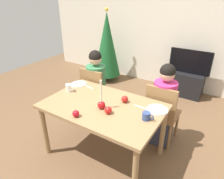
{
  "coord_description": "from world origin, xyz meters",
  "views": [
    {
      "loc": [
        1.2,
        -1.69,
        1.99
      ],
      "look_at": [
        0.0,
        0.2,
        0.87
      ],
      "focal_mm": 32.65,
      "sensor_mm": 36.0,
      "label": 1
    }
  ],
  "objects": [
    {
      "name": "christmas_tree",
      "position": [
        -1.33,
        2.08,
        0.84
      ],
      "size": [
        0.6,
        0.6,
        1.63
      ],
      "color": "brown",
      "rests_on": "ground"
    },
    {
      "name": "person_right_child",
      "position": [
        0.53,
        0.64,
        0.57
      ],
      "size": [
        0.3,
        0.3,
        1.17
      ],
      "color": "#33384C",
      "rests_on": "ground"
    },
    {
      "name": "plate_left",
      "position": [
        -0.62,
        0.29,
        0.76
      ],
      "size": [
        0.21,
        0.21,
        0.01
      ],
      "primitive_type": "cylinder",
      "color": "white",
      "rests_on": "dining_table"
    },
    {
      "name": "chair_right",
      "position": [
        0.53,
        0.61,
        0.51
      ],
      "size": [
        0.4,
        0.4,
        0.9
      ],
      "color": "olive",
      "rests_on": "ground"
    },
    {
      "name": "apple_by_left_plate",
      "position": [
        -0.11,
        -0.35,
        0.79
      ],
      "size": [
        0.08,
        0.08,
        0.08
      ],
      "primitive_type": "sphere",
      "color": "#B1121C",
      "rests_on": "dining_table"
    },
    {
      "name": "candle_centerpiece",
      "position": [
        0.03,
        -0.07,
        0.82
      ],
      "size": [
        0.09,
        0.09,
        0.35
      ],
      "color": "red",
      "rests_on": "dining_table"
    },
    {
      "name": "apple_by_right_mug",
      "position": [
        0.15,
        -0.12,
        0.79
      ],
      "size": [
        0.08,
        0.08,
        0.08
      ],
      "primitive_type": "sphere",
      "color": "red",
      "rests_on": "dining_table"
    },
    {
      "name": "fork_left",
      "position": [
        -0.44,
        0.29,
        0.75
      ],
      "size": [
        0.18,
        0.05,
        0.01
      ],
      "primitive_type": "cube",
      "rotation": [
        0.0,
        0.0,
        -0.21
      ],
      "color": "silver",
      "rests_on": "dining_table"
    },
    {
      "name": "tv",
      "position": [
        0.46,
        2.3,
        0.71
      ],
      "size": [
        0.79,
        0.05,
        0.46
      ],
      "color": "black",
      "rests_on": "tv_stand"
    },
    {
      "name": "person_left_child",
      "position": [
        -0.58,
        0.64,
        0.57
      ],
      "size": [
        0.3,
        0.3,
        1.17
      ],
      "color": "#33384C",
      "rests_on": "ground"
    },
    {
      "name": "chair_left",
      "position": [
        -0.58,
        0.61,
        0.51
      ],
      "size": [
        0.4,
        0.4,
        0.9
      ],
      "color": "olive",
      "rests_on": "ground"
    },
    {
      "name": "dining_table",
      "position": [
        0.0,
        0.0,
        0.67
      ],
      "size": [
        1.4,
        0.9,
        0.75
      ],
      "color": "#99754C",
      "rests_on": "ground"
    },
    {
      "name": "mug_left",
      "position": [
        -0.59,
        0.05,
        0.8
      ],
      "size": [
        0.12,
        0.08,
        0.1
      ],
      "color": "white",
      "rests_on": "dining_table"
    },
    {
      "name": "back_wall",
      "position": [
        0.0,
        2.6,
        1.3
      ],
      "size": [
        6.4,
        0.1,
        2.6
      ],
      "primitive_type": "cube",
      "color": "beige",
      "rests_on": "ground"
    },
    {
      "name": "mug_right",
      "position": [
        0.55,
        -0.0,
        0.79
      ],
      "size": [
        0.13,
        0.09,
        0.09
      ],
      "color": "#33477F",
      "rests_on": "dining_table"
    },
    {
      "name": "ground_plane",
      "position": [
        0.0,
        0.0,
        0.0
      ],
      "size": [
        7.68,
        7.68,
        0.0
      ],
      "primitive_type": "plane",
      "color": "brown"
    },
    {
      "name": "plate_right",
      "position": [
        0.58,
        0.24,
        0.76
      ],
      "size": [
        0.24,
        0.24,
        0.01
      ],
      "primitive_type": "cylinder",
      "color": "white",
      "rests_on": "dining_table"
    },
    {
      "name": "apple_near_candle",
      "position": [
        0.19,
        0.2,
        0.79
      ],
      "size": [
        0.08,
        0.08,
        0.08
      ],
      "primitive_type": "sphere",
      "color": "#AF1C18",
      "rests_on": "dining_table"
    },
    {
      "name": "fork_right",
      "position": [
        0.41,
        0.19,
        0.75
      ],
      "size": [
        0.18,
        0.02,
        0.01
      ],
      "primitive_type": "cube",
      "rotation": [
        0.0,
        0.0,
        -0.03
      ],
      "color": "silver",
      "rests_on": "dining_table"
    },
    {
      "name": "tv_stand",
      "position": [
        0.46,
        2.3,
        0.24
      ],
      "size": [
        0.64,
        0.4,
        0.48
      ],
      "primitive_type": "cube",
      "color": "black",
      "rests_on": "ground"
    }
  ]
}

